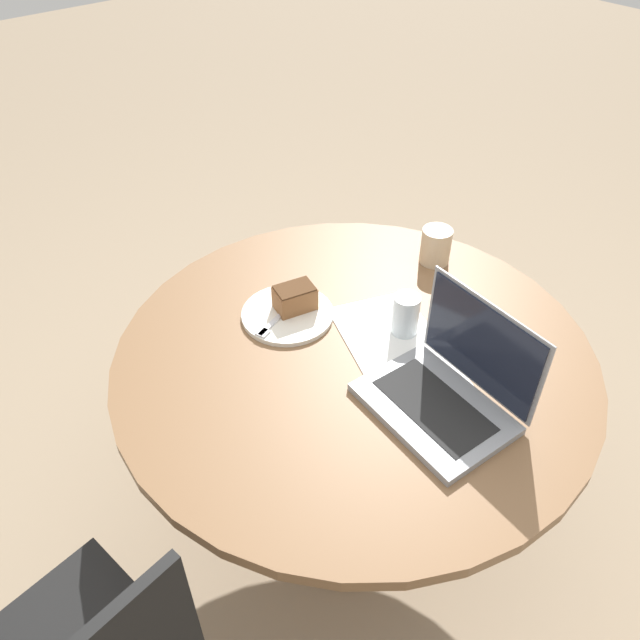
% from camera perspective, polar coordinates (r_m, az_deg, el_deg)
% --- Properties ---
extents(ground_plane, '(12.00, 12.00, 0.00)m').
position_cam_1_polar(ground_plane, '(1.98, 2.40, -17.75)').
color(ground_plane, gray).
extents(dining_table, '(1.10, 1.10, 0.70)m').
position_cam_1_polar(dining_table, '(1.50, 3.03, -5.78)').
color(dining_table, brown).
rests_on(dining_table, ground_plane).
extents(paper_document, '(0.42, 0.33, 0.00)m').
position_cam_1_polar(paper_document, '(1.44, 7.02, -2.48)').
color(paper_document, white).
rests_on(paper_document, dining_table).
extents(plate, '(0.22, 0.22, 0.01)m').
position_cam_1_polar(plate, '(1.52, -2.99, 0.53)').
color(plate, silver).
rests_on(plate, dining_table).
extents(cake_slice, '(0.09, 0.11, 0.06)m').
position_cam_1_polar(cake_slice, '(1.50, -2.31, 2.06)').
color(cake_slice, brown).
rests_on(cake_slice, plate).
extents(fork, '(0.07, 0.17, 0.00)m').
position_cam_1_polar(fork, '(1.49, -4.08, 0.02)').
color(fork, silver).
rests_on(fork, plate).
extents(coffee_glass, '(0.08, 0.08, 0.10)m').
position_cam_1_polar(coffee_glass, '(1.70, 10.54, 6.68)').
color(coffee_glass, '#C6AD89').
rests_on(coffee_glass, dining_table).
extents(water_glass, '(0.06, 0.06, 0.10)m').
position_cam_1_polar(water_glass, '(1.45, 7.83, 0.47)').
color(water_glass, silver).
rests_on(water_glass, dining_table).
extents(laptop, '(0.32, 0.25, 0.23)m').
position_cam_1_polar(laptop, '(1.31, 11.59, -6.28)').
color(laptop, gray).
rests_on(laptop, dining_table).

